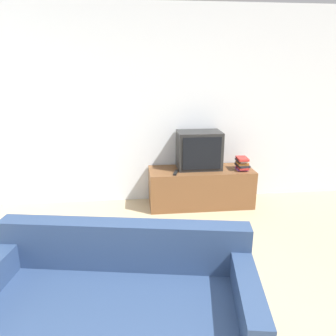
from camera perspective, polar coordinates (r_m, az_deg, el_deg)
wall_back at (r=4.47m, az=-1.34°, el=10.48°), size 9.00×0.06×2.60m
tv_stand at (r=4.49m, az=5.69°, el=-3.33°), size 1.39×0.52×0.51m
television at (r=4.40m, az=5.42°, el=3.14°), size 0.58×0.39×0.50m
couch at (r=2.41m, az=-8.88°, el=-23.37°), size 1.93×1.17×0.76m
book_stack at (r=4.45m, az=12.80°, el=0.75°), size 0.16×0.22×0.17m
remote_on_stand at (r=4.21m, az=1.36°, el=-0.80°), size 0.09×0.19×0.02m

